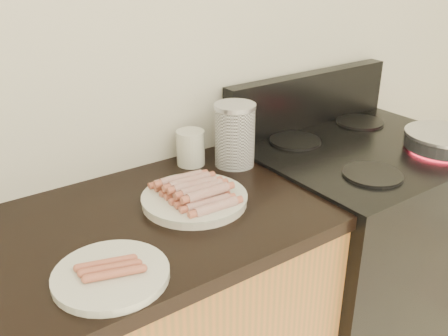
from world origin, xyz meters
TOP-DOWN VIEW (x-y plane):
  - wall_back at (0.00, 2.00)m, footprint 4.00×0.04m
  - stove at (0.78, 1.68)m, footprint 0.76×0.65m
  - stove_panel at (0.78, 1.96)m, footprint 0.76×0.06m
  - burner_near_left at (0.61, 1.51)m, footprint 0.18×0.18m
  - burner_near_right at (0.95, 1.51)m, footprint 0.18×0.18m
  - burner_far_left at (0.61, 1.84)m, footprint 0.18×0.18m
  - burner_far_right at (0.95, 1.84)m, footprint 0.18×0.18m
  - frying_pan at (0.96, 1.50)m, footprint 0.26×0.45m
  - main_plate at (0.09, 1.69)m, footprint 0.30×0.30m
  - side_plate at (-0.23, 1.51)m, footprint 0.30×0.30m
  - hotdog_pile at (0.09, 1.69)m, footprint 0.12×0.24m
  - plain_sausages at (-0.23, 1.51)m, footprint 0.12×0.10m
  - canister at (0.34, 1.84)m, footprint 0.13×0.13m
  - mug at (0.23, 1.92)m, footprint 0.09×0.09m

SIDE VIEW (x-z plane):
  - stove at x=0.78m, z-range 0.00..0.91m
  - side_plate at x=-0.23m, z-range 0.90..0.92m
  - main_plate at x=0.09m, z-range 0.90..0.92m
  - burner_near_left at x=0.61m, z-range 0.91..0.92m
  - burner_near_right at x=0.95m, z-range 0.91..0.92m
  - burner_far_left at x=0.61m, z-range 0.91..0.92m
  - burner_far_right at x=0.95m, z-range 0.91..0.92m
  - plain_sausages at x=-0.23m, z-range 0.92..0.94m
  - hotdog_pile at x=0.09m, z-range 0.92..0.97m
  - frying_pan at x=0.96m, z-range 0.92..0.98m
  - mug at x=0.23m, z-range 0.90..1.01m
  - canister at x=0.34m, z-range 0.90..1.10m
  - stove_panel at x=0.78m, z-range 0.91..1.11m
  - wall_back at x=0.00m, z-range 0.00..2.60m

